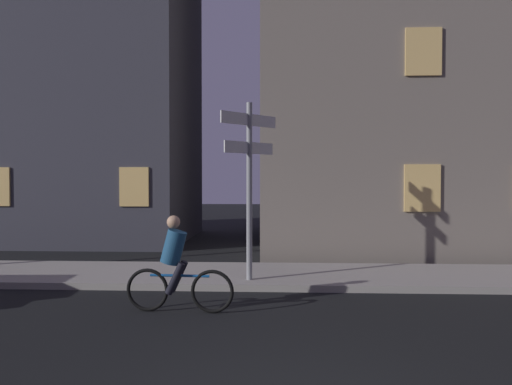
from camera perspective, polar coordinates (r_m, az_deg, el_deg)
sidewalk_kerb at (r=10.63m, az=3.67°, el=-10.04°), size 40.00×2.53×0.14m
signpost at (r=9.66m, az=-0.82°, el=2.10°), size 1.07×1.07×3.65m
cyclist at (r=7.99m, az=-9.61°, el=-8.94°), size 1.82×0.35×1.61m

